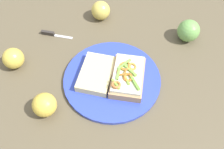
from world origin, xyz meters
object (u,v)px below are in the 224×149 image
Objects in this scene: plate at (112,79)px; apple_0 at (101,10)px; bread_slice_side at (97,74)px; sandwich at (128,76)px; apple_1 at (45,105)px; knife at (52,34)px; apple_2 at (13,58)px; apple_3 at (188,31)px.

plate is 4.35× the size of apple_0.
bread_slice_side is (-0.02, -0.05, 0.02)m from plate.
apple_0 reaches higher than sandwich.
apple_0 is 0.44m from apple_1.
bread_slice_side is 1.29× the size of knife.
apple_0 is at bearing 117.05° from apple_2.
apple_0 is 1.03× the size of apple_2.
apple_0 and apple_1 have the same top height.
bread_slice_side is 0.19m from apple_1.
sandwich is 0.38m from apple_2.
knife is (-0.31, 0.04, -0.03)m from apple_1.
apple_3 is (-0.19, 0.53, 0.00)m from apple_1.
knife is at bearing -118.65° from sandwich.
bread_slice_side is at bearing -36.17° from knife.
apple_1 reaches higher than apple_2.
apple_1 is 0.56m from apple_3.
plate is 0.23m from apple_1.
apple_3 is (0.18, 0.29, 0.00)m from apple_0.
plate is 0.33m from apple_3.
apple_0 is at bearing 39.86° from knife.
apple_0 is at bearing 146.81° from apple_1.
apple_3 is (0.01, 0.61, 0.00)m from apple_2.
bread_slice_side is 0.37m from apple_3.
knife is at bearing -75.00° from apple_0.
apple_3 is at bearing 132.15° from bread_slice_side.
plate is 4.36× the size of apple_1.
sandwich is at bearing 67.57° from plate.
apple_1 is 1.02× the size of apple_2.
apple_1 is 0.64× the size of knife.
plate is at bearing 66.15° from apple_2.
apple_0 is at bearing -168.05° from bread_slice_side.
apple_1 reaches higher than bread_slice_side.
knife is (-0.11, 0.13, -0.03)m from apple_2.
apple_0 reaches higher than apple_2.
plate is 2.16× the size of bread_slice_side.
plate is 0.05m from bread_slice_side.
plate is 1.73× the size of sandwich.
plate is 0.34m from apple_2.
knife is at bearing -125.05° from bread_slice_side.
apple_0 is 0.37m from apple_2.
apple_2 is (-0.20, -0.09, -0.00)m from apple_1.
apple_3 reaches higher than apple_2.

